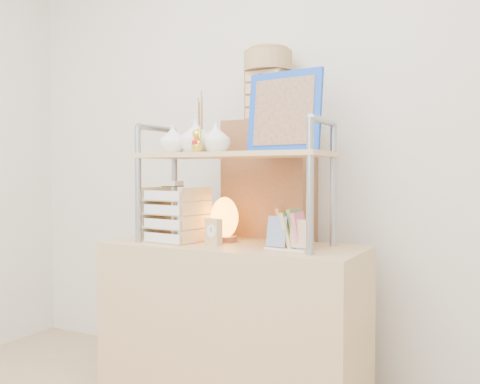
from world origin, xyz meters
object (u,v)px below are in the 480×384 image
(salt_lamp, at_px, (224,219))
(letter_tray, at_px, (173,217))
(cabinet, at_px, (269,250))
(desk, at_px, (233,324))

(salt_lamp, bearing_deg, letter_tray, -152.43)
(cabinet, bearing_deg, desk, -93.77)
(desk, relative_size, cabinet, 0.89)
(letter_tray, distance_m, salt_lamp, 0.24)
(cabinet, relative_size, letter_tray, 4.64)
(desk, xyz_separation_m, cabinet, (0.02, 0.37, 0.30))
(desk, height_order, letter_tray, letter_tray)
(cabinet, height_order, salt_lamp, cabinet)
(cabinet, bearing_deg, letter_tray, -127.15)
(desk, bearing_deg, letter_tray, -168.78)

